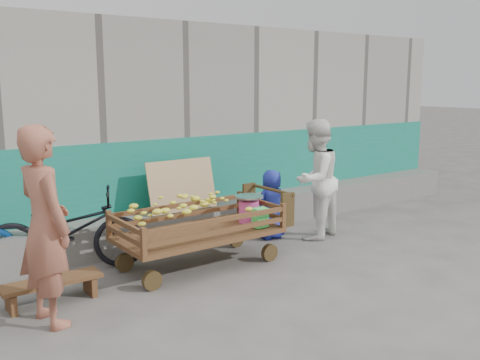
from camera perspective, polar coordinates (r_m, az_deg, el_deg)
ground at (r=5.55m, az=3.00°, el=-12.63°), size 80.00×80.00×0.00m
building_wall at (r=8.66m, az=-14.12°, el=5.41°), size 12.00×3.50×3.00m
banana_cart at (r=6.31m, az=-4.73°, el=-3.99°), size 2.10×0.96×0.90m
bench at (r=5.72m, az=-19.45°, el=-10.59°), size 0.97×0.29×0.24m
vendor_man at (r=5.07m, az=-20.09°, el=-4.66°), size 0.53×0.72×1.82m
woman at (r=7.51m, az=8.02°, el=0.06°), size 0.96×0.84×1.68m
child at (r=7.48m, az=3.41°, el=-2.62°), size 0.48×0.32×0.98m
bicycle_dark at (r=6.52m, az=-18.00°, el=-5.20°), size 1.91×1.28×0.95m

